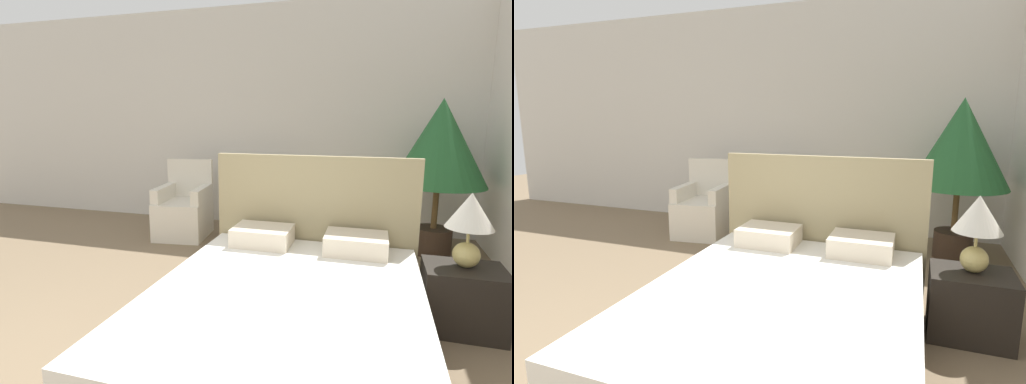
{
  "view_description": "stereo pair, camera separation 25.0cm",
  "coord_description": "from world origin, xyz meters",
  "views": [
    {
      "loc": [
        1.32,
        -1.04,
        1.48
      ],
      "look_at": [
        0.2,
        2.73,
        0.73
      ],
      "focal_mm": 28.0,
      "sensor_mm": 36.0,
      "label": 1
    },
    {
      "loc": [
        1.56,
        -0.96,
        1.48
      ],
      "look_at": [
        0.2,
        2.73,
        0.73
      ],
      "focal_mm": 28.0,
      "sensor_mm": 36.0,
      "label": 2
    }
  ],
  "objects": [
    {
      "name": "potted_palm",
      "position": [
        1.97,
        3.5,
        1.16
      ],
      "size": [
        0.95,
        0.95,
        1.66
      ],
      "color": "#38281E",
      "rests_on": "ground_plane"
    },
    {
      "name": "nightstand",
      "position": [
        1.96,
        1.86,
        0.23
      ],
      "size": [
        0.53,
        0.41,
        0.46
      ],
      "color": "black",
      "rests_on": "ground_plane"
    },
    {
      "name": "wall_back",
      "position": [
        0.0,
        4.21,
        1.45
      ],
      "size": [
        10.0,
        0.06,
        2.9
      ],
      "color": "silver",
      "rests_on": "ground_plane"
    },
    {
      "name": "bed",
      "position": [
        0.87,
        1.16,
        0.27
      ],
      "size": [
        1.61,
        2.06,
        1.17
      ],
      "color": "#4C4238",
      "rests_on": "ground_plane"
    },
    {
      "name": "armchair_near_window_right",
      "position": [
        -0.02,
        3.35,
        0.29
      ],
      "size": [
        0.62,
        0.7,
        0.94
      ],
      "rotation": [
        0.0,
        0.0,
        0.04
      ],
      "color": "silver",
      "rests_on": "ground_plane"
    },
    {
      "name": "armchair_near_window_left",
      "position": [
        -0.92,
        3.35,
        0.29
      ],
      "size": [
        0.67,
        0.74,
        0.94
      ],
      "rotation": [
        0.0,
        0.0,
        0.13
      ],
      "color": "silver",
      "rests_on": "ground_plane"
    },
    {
      "name": "table_lamp",
      "position": [
        1.96,
        1.87,
        0.8
      ],
      "size": [
        0.31,
        0.31,
        0.52
      ],
      "color": "tan",
      "rests_on": "nightstand"
    }
  ]
}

